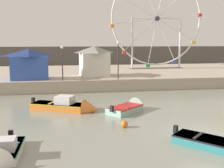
% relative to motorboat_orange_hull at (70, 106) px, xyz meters
% --- Properties ---
extents(ground_plane, '(240.00, 240.00, 0.00)m').
position_rel_motorboat_orange_hull_xyz_m(ground_plane, '(7.61, -7.16, -0.36)').
color(ground_plane, gray).
extents(quay_promenade, '(110.00, 19.78, 1.29)m').
position_rel_motorboat_orange_hull_xyz_m(quay_promenade, '(7.61, 17.31, 0.28)').
color(quay_promenade, tan).
rests_on(quay_promenade, ground_plane).
extents(distant_town_skyline, '(140.00, 3.00, 4.40)m').
position_rel_motorboat_orange_hull_xyz_m(distant_town_skyline, '(7.61, 39.01, 1.84)').
color(distant_town_skyline, '#564C47').
rests_on(distant_town_skyline, ground_plane).
extents(motorboat_orange_hull, '(5.58, 3.67, 1.60)m').
position_rel_motorboat_orange_hull_xyz_m(motorboat_orange_hull, '(0.00, 0.00, 0.00)').
color(motorboat_orange_hull, orange).
rests_on(motorboat_orange_hull, ground_plane).
extents(motorboat_white_red_stripe, '(1.52, 3.86, 1.43)m').
position_rel_motorboat_orange_hull_xyz_m(motorboat_white_red_stripe, '(-3.20, -8.71, -0.10)').
color(motorboat_white_red_stripe, silver).
rests_on(motorboat_white_red_stripe, ground_plane).
extents(motorboat_teal_painted, '(3.67, 3.88, 1.32)m').
position_rel_motorboat_orange_hull_xyz_m(motorboat_teal_painted, '(7.28, -9.19, -0.11)').
color(motorboat_teal_painted, teal).
rests_on(motorboat_teal_painted, ground_plane).
extents(motorboat_seafoam, '(3.74, 3.52, 1.38)m').
position_rel_motorboat_orange_hull_xyz_m(motorboat_seafoam, '(4.67, -0.79, -0.10)').
color(motorboat_seafoam, '#93BCAD').
rests_on(motorboat_seafoam, ground_plane).
extents(ferris_wheel_white_frame, '(14.40, 1.20, 14.68)m').
position_rel_motorboat_orange_hull_xyz_m(ferris_wheel_white_frame, '(13.66, 19.47, 8.30)').
color(ferris_wheel_white_frame, silver).
rests_on(ferris_wheel_white_frame, quay_promenade).
extents(carnival_booth_white_ticket, '(3.81, 4.05, 3.56)m').
position_rel_motorboat_orange_hull_xyz_m(carnival_booth_white_ticket, '(3.18, 11.54, 2.78)').
color(carnival_booth_white_ticket, silver).
rests_on(carnival_booth_white_ticket, quay_promenade).
extents(carnival_booth_blue_tent, '(4.54, 3.39, 3.32)m').
position_rel_motorboat_orange_hull_xyz_m(carnival_booth_blue_tent, '(-4.11, 9.84, 2.65)').
color(carnival_booth_blue_tent, '#3356B7').
rests_on(carnival_booth_blue_tent, quay_promenade).
extents(promenade_lamp_near, '(0.32, 0.32, 3.66)m').
position_rel_motorboat_orange_hull_xyz_m(promenade_lamp_near, '(-0.54, 8.09, 3.35)').
color(promenade_lamp_near, '#2D2D33').
rests_on(promenade_lamp_near, quay_promenade).
extents(promenade_lamp_far, '(0.32, 0.32, 4.13)m').
position_rel_motorboat_orange_hull_xyz_m(promenade_lamp_far, '(5.42, 7.98, 3.61)').
color(promenade_lamp_far, '#2D2D33').
rests_on(promenade_lamp_far, quay_promenade).
extents(mooring_buoy_orange, '(0.44, 0.44, 0.44)m').
position_rel_motorboat_orange_hull_xyz_m(mooring_buoy_orange, '(3.33, -4.86, -0.14)').
color(mooring_buoy_orange, orange).
rests_on(mooring_buoy_orange, ground_plane).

